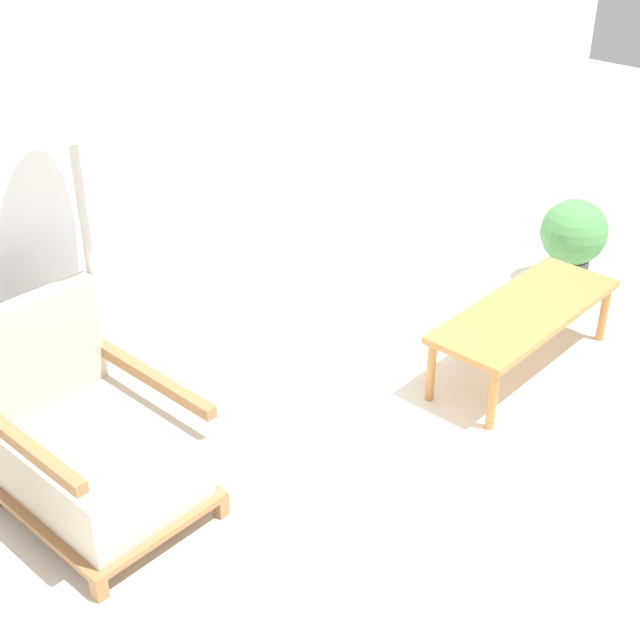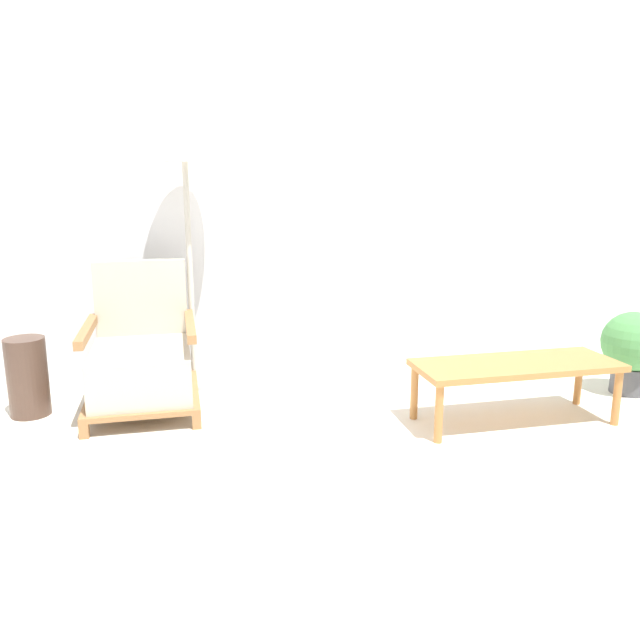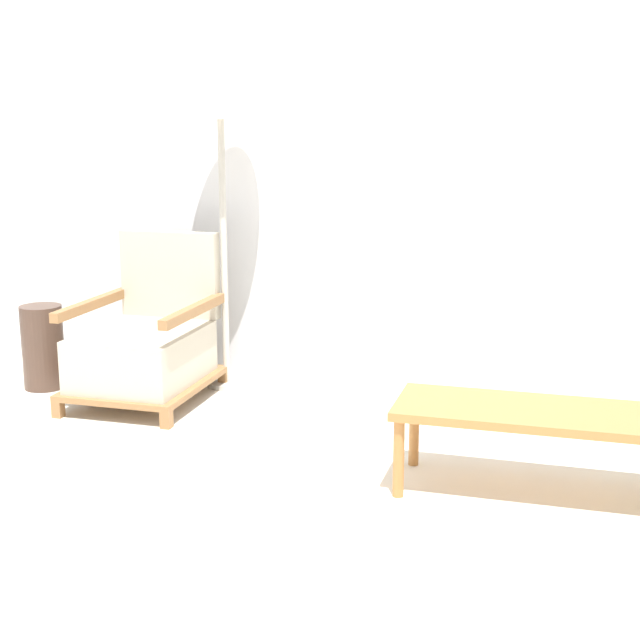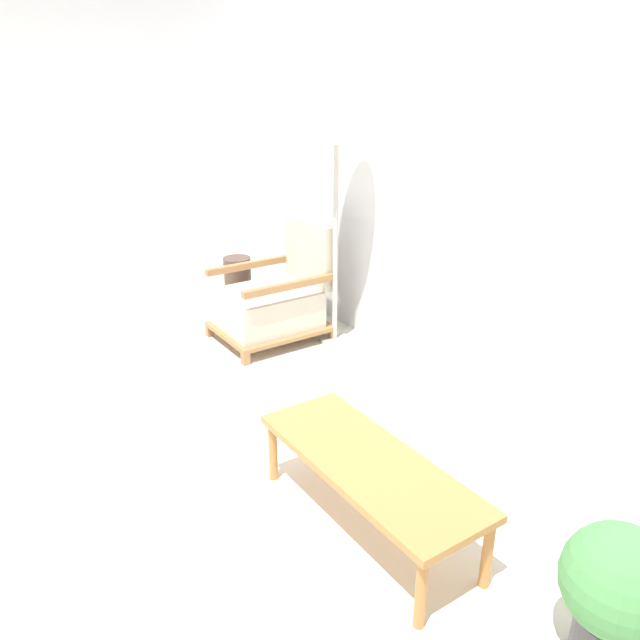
{
  "view_description": "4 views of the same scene",
  "coord_description": "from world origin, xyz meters",
  "px_view_note": "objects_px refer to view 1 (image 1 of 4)",
  "views": [
    {
      "loc": [
        -2.45,
        -1.1,
        2.51
      ],
      "look_at": [
        0.01,
        1.16,
        0.55
      ],
      "focal_mm": 50.0,
      "sensor_mm": 36.0,
      "label": 1
    },
    {
      "loc": [
        -0.79,
        -2.28,
        1.35
      ],
      "look_at": [
        0.01,
        1.16,
        0.55
      ],
      "focal_mm": 35.0,
      "sensor_mm": 36.0,
      "label": 2
    },
    {
      "loc": [
        1.1,
        -2.68,
        1.44
      ],
      "look_at": [
        0.01,
        1.16,
        0.55
      ],
      "focal_mm": 50.0,
      "sensor_mm": 36.0,
      "label": 3
    },
    {
      "loc": [
        2.78,
        -0.7,
        1.91
      ],
      "look_at": [
        0.01,
        1.16,
        0.55
      ],
      "focal_mm": 35.0,
      "sensor_mm": 36.0,
      "label": 4
    }
  ],
  "objects_px": {
    "armchair": "(93,449)",
    "floor_lamp": "(67,104)",
    "coffee_table": "(525,314)",
    "potted_plant": "(573,237)"
  },
  "relations": [
    {
      "from": "floor_lamp",
      "to": "coffee_table",
      "type": "bearing_deg",
      "value": -31.02
    },
    {
      "from": "floor_lamp",
      "to": "armchair",
      "type": "bearing_deg",
      "value": -132.8
    },
    {
      "from": "floor_lamp",
      "to": "coffee_table",
      "type": "distance_m",
      "value": 2.37
    },
    {
      "from": "armchair",
      "to": "coffee_table",
      "type": "bearing_deg",
      "value": -19.11
    },
    {
      "from": "armchair",
      "to": "potted_plant",
      "type": "xyz_separation_m",
      "value": [
        3.04,
        -0.43,
        0.01
      ]
    },
    {
      "from": "potted_plant",
      "to": "armchair",
      "type": "bearing_deg",
      "value": 171.89
    },
    {
      "from": "armchair",
      "to": "floor_lamp",
      "type": "relative_size",
      "value": 0.49
    },
    {
      "from": "floor_lamp",
      "to": "potted_plant",
      "type": "bearing_deg",
      "value": -15.75
    },
    {
      "from": "armchair",
      "to": "potted_plant",
      "type": "distance_m",
      "value": 3.07
    },
    {
      "from": "floor_lamp",
      "to": "potted_plant",
      "type": "relative_size",
      "value": 3.3
    }
  ]
}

